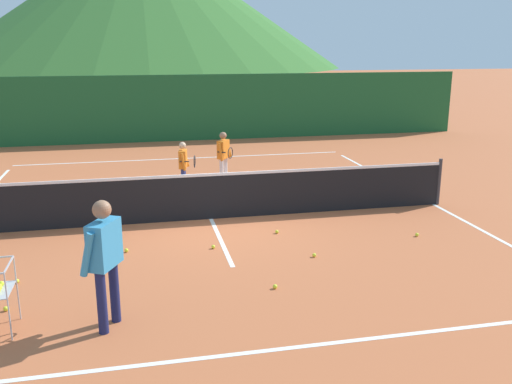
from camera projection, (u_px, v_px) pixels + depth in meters
The scene contains 18 objects.
ground_plane at pixel (211, 219), 11.61m from camera, with size 120.00×120.00×0.00m, color #BC6038.
line_baseline_near at pixel (271, 350), 6.65m from camera, with size 10.16×0.08×0.01m, color white.
line_baseline_far at pixel (184, 158), 17.66m from camera, with size 10.16×0.08×0.01m, color white.
line_sideline_east at pixel (433, 204), 12.65m from camera, with size 0.08×11.67×0.01m, color white.
line_service_center at pixel (211, 219), 11.61m from camera, with size 0.08×5.31×0.01m, color white.
tennis_net at pixel (210, 196), 11.48m from camera, with size 10.43×0.08×1.05m.
instructor at pixel (105, 253), 6.95m from camera, with size 0.53×0.84×1.70m.
student_0 at pixel (184, 162), 13.48m from camera, with size 0.41×0.66×1.25m.
student_1 at pixel (224, 153), 14.36m from camera, with size 0.45×0.72×1.34m.
tennis_ball_0 at pixel (17, 281), 8.50m from camera, with size 0.07×0.07×0.07m, color yellow.
tennis_ball_1 at pixel (126, 250), 9.76m from camera, with size 0.07×0.07×0.07m, color yellow.
tennis_ball_2 at pixel (417, 235), 10.56m from camera, with size 0.07×0.07×0.07m, color yellow.
tennis_ball_3 at pixel (275, 287), 8.31m from camera, with size 0.07×0.07×0.07m, color yellow.
tennis_ball_4 at pixel (6, 309), 7.62m from camera, with size 0.07×0.07×0.07m, color yellow.
tennis_ball_5 at pixel (213, 247), 9.93m from camera, with size 0.07×0.07×0.07m, color yellow.
tennis_ball_6 at pixel (314, 255), 9.54m from camera, with size 0.07×0.07×0.07m, color yellow.
tennis_ball_7 at pixel (277, 232), 10.72m from camera, with size 0.07×0.07×0.07m, color yellow.
windscreen_fence at pixel (174, 108), 20.51m from camera, with size 22.36×0.08×2.43m, color #1E5B2D.
Camera 1 is at (-1.43, -11.02, 3.55)m, focal length 39.16 mm.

